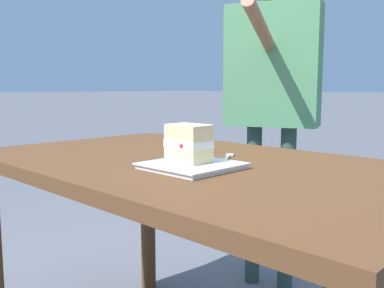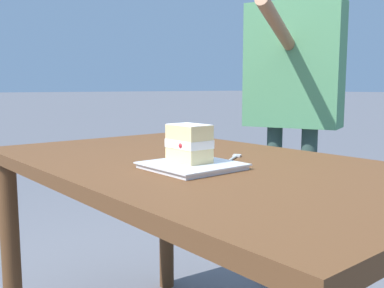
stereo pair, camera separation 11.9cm
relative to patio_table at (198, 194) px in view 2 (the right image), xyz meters
name	(u,v)px [view 2 (the right image)]	position (x,y,z in m)	size (l,w,h in m)	color
patio_table	(198,194)	(0.00, 0.00, 0.00)	(1.46, 0.86, 0.76)	brown
dessert_plate	(192,166)	(-0.09, 0.10, 0.11)	(0.23, 0.23, 0.02)	white
cake_slice	(189,143)	(-0.07, 0.10, 0.17)	(0.12, 0.09, 0.11)	#EAD18C
dessert_fork	(233,158)	(-0.05, -0.10, 0.11)	(0.10, 0.15, 0.01)	silver
diner_person	(294,71)	(0.27, -0.80, 0.40)	(0.47, 0.60, 1.58)	#334B43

